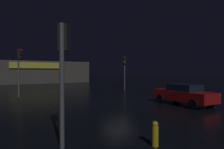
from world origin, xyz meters
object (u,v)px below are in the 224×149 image
object	(u,v)px
fire_hydrant	(155,134)
traffic_signal_main	(125,66)
car_near	(184,94)
traffic_signal_cross_left	(19,63)
store_building	(30,72)
traffic_signal_opposite	(63,60)

from	to	relation	value
fire_hydrant	traffic_signal_main	bearing A→B (deg)	56.29
car_near	fire_hydrant	size ratio (longest dim) A/B	5.58
traffic_signal_cross_left	fire_hydrant	xyz separation A→B (m)	(1.58, -15.79, -2.71)
traffic_signal_cross_left	traffic_signal_main	bearing A→B (deg)	0.39
traffic_signal_main	traffic_signal_cross_left	world-z (taller)	traffic_signal_cross_left
traffic_signal_main	traffic_signal_cross_left	xyz separation A→B (m)	(-12.16, -0.08, 0.10)
car_near	store_building	bearing A→B (deg)	95.75
traffic_signal_opposite	fire_hydrant	size ratio (longest dim) A/B	4.82
traffic_signal_opposite	traffic_signal_cross_left	distance (m)	14.26
traffic_signal_opposite	car_near	bearing A→B (deg)	16.97
car_near	fire_hydrant	xyz separation A→B (m)	(-7.45, -4.60, -0.37)
traffic_signal_cross_left	car_near	size ratio (longest dim) A/B	0.99
store_building	traffic_signal_cross_left	bearing A→B (deg)	-103.69
car_near	fire_hydrant	distance (m)	8.77
store_building	car_near	xyz separation A→B (m)	(3.44, -34.14, -1.35)
store_building	traffic_signal_main	world-z (taller)	store_building
store_building	traffic_signal_opposite	distance (m)	37.75
traffic_signal_main	car_near	bearing A→B (deg)	-105.54
store_building	traffic_signal_cross_left	world-z (taller)	traffic_signal_cross_left
traffic_signal_main	traffic_signal_cross_left	distance (m)	12.17
traffic_signal_main	traffic_signal_opposite	size ratio (longest dim) A/B	1.07
fire_hydrant	car_near	bearing A→B (deg)	31.69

